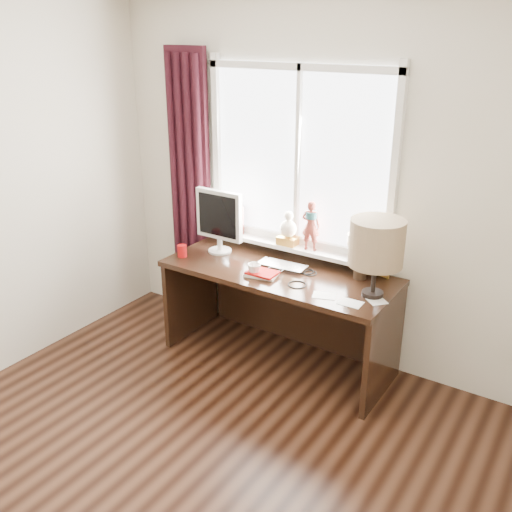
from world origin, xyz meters
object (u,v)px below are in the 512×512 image
Objects in this scene: laptop at (283,266)px; monitor at (219,218)px; mug at (254,269)px; desk at (285,296)px; table_lamp at (377,244)px; red_cup at (182,251)px.

monitor is at bearing 176.21° from laptop.
mug reaches higher than desk.
laptop is 0.25m from mug.
desk is (0.00, 0.04, -0.26)m from laptop.
laptop is at bearing -0.72° from monitor.
table_lamp is (0.83, 0.15, 0.32)m from mug.
laptop reaches higher than desk.
monitor is 1.31m from table_lamp.
laptop is 3.84× the size of mug.
desk is 3.27× the size of table_lamp.
desk is at bearing 69.85° from mug.
monitor reaches higher than red_cup.
table_lamp reaches higher than monitor.
mug is at bearing -169.85° from table_lamp.
red_cup is at bearing -126.48° from monitor.
monitor is at bearing 176.08° from table_lamp.
red_cup is 0.19× the size of monitor.
red_cup is at bearing -179.71° from mug.
laptop is 0.73× the size of monitor.
mug is 1.00× the size of red_cup.
laptop is at bearing 17.23° from red_cup.
monitor is at bearing -176.61° from desk.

